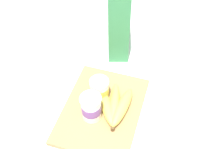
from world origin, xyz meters
TOP-DOWN VIEW (x-y plane):
  - ground_plane at (0.00, 0.00)m, footprint 2.40×2.40m
  - cutting_board at (0.00, 0.00)m, footprint 0.34×0.26m
  - cereal_box at (0.34, 0.04)m, footprint 0.20×0.13m
  - yogurt_cup_front at (-0.04, 0.02)m, footprint 0.07×0.07m
  - yogurt_cup_back at (0.05, 0.02)m, footprint 0.07×0.07m
  - banana_bunch at (0.01, -0.04)m, footprint 0.19×0.13m

SIDE VIEW (x-z plane):
  - ground_plane at x=0.00m, z-range 0.00..0.00m
  - cutting_board at x=0.00m, z-range 0.00..0.02m
  - banana_bunch at x=0.01m, z-range 0.02..0.06m
  - yogurt_cup_back at x=0.05m, z-range 0.02..0.10m
  - yogurt_cup_front at x=-0.04m, z-range 0.02..0.12m
  - cereal_box at x=0.34m, z-range 0.00..0.29m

